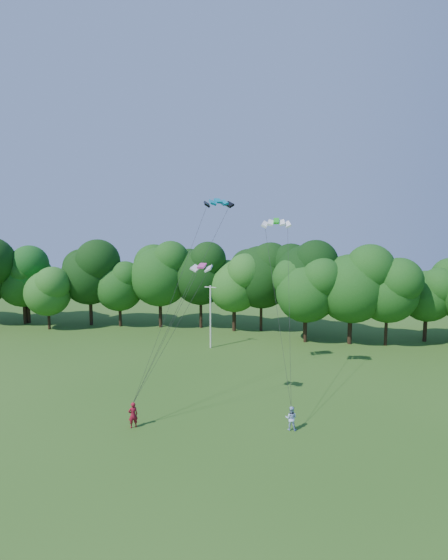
# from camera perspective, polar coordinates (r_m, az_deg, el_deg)

# --- Properties ---
(ground) EXTENTS (160.00, 160.00, 0.00)m
(ground) POSITION_cam_1_polar(r_m,az_deg,el_deg) (24.54, -7.59, -27.85)
(ground) COLOR #2A5717
(ground) RESTS_ON ground
(utility_pole) EXTENTS (1.41, 0.51, 7.27)m
(utility_pole) POSITION_cam_1_polar(r_m,az_deg,el_deg) (50.16, -1.78, -4.70)
(utility_pole) COLOR silver
(utility_pole) RESTS_ON ground
(kite_flyer_left) EXTENTS (0.80, 0.74, 1.83)m
(kite_flyer_left) POSITION_cam_1_polar(r_m,az_deg,el_deg) (32.48, -11.80, -16.87)
(kite_flyer_left) COLOR maroon
(kite_flyer_left) RESTS_ON ground
(kite_flyer_right) EXTENTS (0.89, 0.73, 1.68)m
(kite_flyer_right) POSITION_cam_1_polar(r_m,az_deg,el_deg) (31.89, 8.75, -17.41)
(kite_flyer_right) COLOR #ACC5EF
(kite_flyer_right) RESTS_ON ground
(kite_teal) EXTENTS (2.74, 2.07, 0.50)m
(kite_teal) POSITION_cam_1_polar(r_m,az_deg,el_deg) (38.15, -0.77, 10.30)
(kite_teal) COLOR #047495
(kite_teal) RESTS_ON ground
(kite_green) EXTENTS (2.42, 1.12, 0.54)m
(kite_green) POSITION_cam_1_polar(r_m,az_deg,el_deg) (37.51, 6.84, 7.66)
(kite_green) COLOR green
(kite_green) RESTS_ON ground
(kite_pink) EXTENTS (1.66, 1.01, 0.36)m
(kite_pink) POSITION_cam_1_polar(r_m,az_deg,el_deg) (31.45, -2.91, 1.86)
(kite_pink) COLOR #C6378C
(kite_pink) RESTS_ON ground
(tree_back_west) EXTENTS (8.07, 8.07, 11.73)m
(tree_back_west) POSITION_cam_1_polar(r_m,az_deg,el_deg) (68.63, -24.43, 0.87)
(tree_back_west) COLOR #321B14
(tree_back_west) RESTS_ON ground
(tree_back_center) EXTENTS (8.97, 8.97, 13.05)m
(tree_back_center) POSITION_cam_1_polar(r_m,az_deg,el_deg) (54.90, 10.68, 0.84)
(tree_back_center) COLOR #342514
(tree_back_center) RESTS_ON ground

